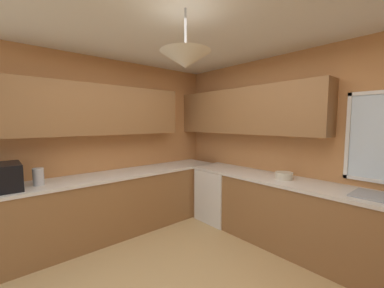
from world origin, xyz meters
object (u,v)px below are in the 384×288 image
(dishwasher, at_px, (220,195))
(kettle, at_px, (38,177))
(microwave, at_px, (1,177))
(bowl, at_px, (284,176))

(dishwasher, bearing_deg, kettle, -104.62)
(dishwasher, distance_m, kettle, 2.60)
(dishwasher, xyz_separation_m, microwave, (-0.66, -2.79, 0.61))
(microwave, height_order, bowl, microwave)
(dishwasher, bearing_deg, microwave, -103.30)
(kettle, xyz_separation_m, bowl, (1.74, 2.48, -0.06))
(microwave, relative_size, bowl, 2.16)
(kettle, bearing_deg, bowl, 54.93)
(microwave, distance_m, kettle, 0.34)
(dishwasher, relative_size, kettle, 4.14)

